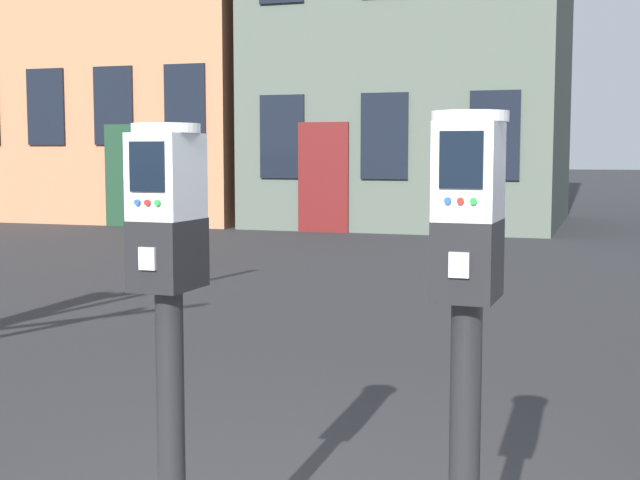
% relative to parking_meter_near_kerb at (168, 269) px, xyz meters
% --- Properties ---
extents(parking_meter_near_kerb, '(0.22, 0.26, 1.48)m').
position_rel_parking_meter_near_kerb_xyz_m(parking_meter_near_kerb, '(0.00, 0.00, 0.00)').
color(parking_meter_near_kerb, black).
rests_on(parking_meter_near_kerb, sidewalk_slab).
extents(parking_meter_twin_adjacent, '(0.22, 0.26, 1.50)m').
position_rel_parking_meter_near_kerb_xyz_m(parking_meter_twin_adjacent, '(0.95, 0.00, 0.02)').
color(parking_meter_twin_adjacent, black).
rests_on(parking_meter_twin_adjacent, sidewalk_slab).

